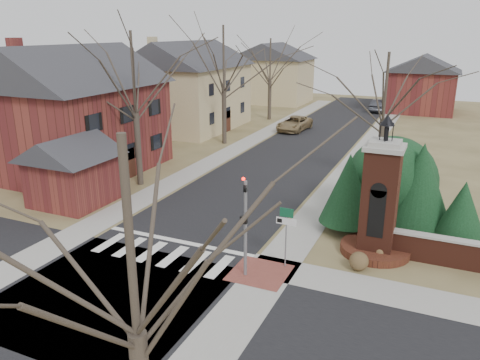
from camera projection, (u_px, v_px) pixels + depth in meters
The scene contains 29 objects.
ground at pixel (152, 262), 20.96m from camera, with size 120.00×120.00×0.00m, color brown.
main_street at pixel (298, 151), 40.10m from camera, with size 8.00×70.00×0.01m, color black.
cross_street at pixel (109, 295), 18.35m from camera, with size 120.00×8.00×0.01m, color black.
crosswalk_zone at pixel (162, 254), 21.66m from camera, with size 8.00×2.20×0.02m, color silver.
stop_bar at pixel (179, 241), 22.96m from camera, with size 8.00×0.35×0.02m, color silver.
sidewalk_right_main at pixel (359, 157), 38.09m from camera, with size 2.00×60.00×0.02m, color gray.
sidewalk_left at pixel (242, 145), 42.11m from camera, with size 2.00×60.00×0.02m, color gray.
curb_apron at pixel (260, 273), 19.97m from camera, with size 2.40×2.40×0.02m, color brown.
traffic_signal_pole at pixel (245, 219), 19.01m from camera, with size 0.28×0.41×4.50m.
sign_post at pixel (286, 226), 19.93m from camera, with size 0.90×0.07×2.75m.
brick_gate_monument at pixel (379, 209), 21.17m from camera, with size 3.20×3.20×6.47m.
house_brick_left at pixel (75, 107), 33.25m from camera, with size 9.80×11.80×9.42m.
house_stucco_left at pixel (188, 84), 48.25m from camera, with size 9.80×12.80×9.28m.
garage_left at pixel (72, 167), 27.47m from camera, with size 4.80×4.80×4.29m.
house_distant_left at pixel (272, 72), 66.05m from camera, with size 10.80×8.80×8.53m.
house_distant_right at pixel (422, 82), 58.51m from camera, with size 8.80×8.80×7.30m.
evergreen_near at pixel (348, 188), 23.57m from camera, with size 2.80×2.80×4.10m.
evergreen_mid at pixel (420, 184), 23.24m from camera, with size 3.40×3.40×4.70m.
evergreen_far at pixel (462, 210), 21.82m from camera, with size 2.40×2.40×3.30m.
evergreen_mass at pixel (392, 177), 25.02m from camera, with size 4.80×4.80×4.80m, color black.
bare_tree_0 at pixel (133, 67), 29.13m from camera, with size 8.05×8.05×11.15m.
bare_tree_1 at pixel (224, 53), 40.34m from camera, with size 8.40×8.40×11.64m.
bare_tree_2 at pixel (270, 57), 52.15m from camera, with size 7.35×7.35×10.19m.
bare_tree_3 at pixel (386, 83), 29.93m from camera, with size 7.00×7.00×9.70m.
bare_tree_4 at pixel (129, 227), 8.87m from camera, with size 6.65×6.65×9.21m.
pickup_truck at pixel (294, 124), 48.04m from camera, with size 2.39×5.19×1.44m, color #92794F.
distant_car at pixel (380, 106), 59.14m from camera, with size 1.62×4.64×1.53m, color #35373D.
dry_shrub_left at pixel (359, 261), 20.12m from camera, with size 0.83×0.83×0.83m, color brown.
dry_shrub_right at pixel (381, 250), 21.25m from camera, with size 0.77×0.77×0.77m, color brown.
Camera 1 is at (11.25, -15.61, 9.92)m, focal length 35.00 mm.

